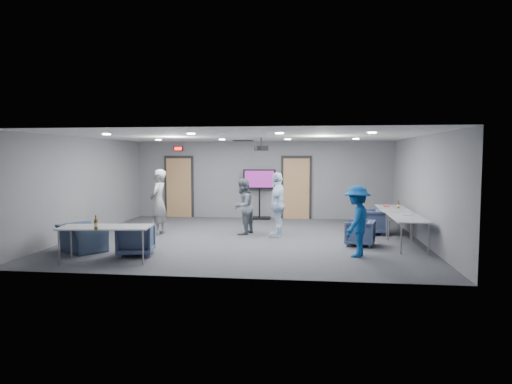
# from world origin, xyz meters

# --- Properties ---
(floor) EXTENTS (9.00, 9.00, 0.00)m
(floor) POSITION_xyz_m (0.00, 0.00, 0.00)
(floor) COLOR #383B40
(floor) RESTS_ON ground
(ceiling) EXTENTS (9.00, 9.00, 0.00)m
(ceiling) POSITION_xyz_m (0.00, 0.00, 2.70)
(ceiling) COLOR silver
(ceiling) RESTS_ON wall_back
(wall_back) EXTENTS (9.00, 0.02, 2.70)m
(wall_back) POSITION_xyz_m (0.00, 4.00, 1.35)
(wall_back) COLOR slate
(wall_back) RESTS_ON floor
(wall_front) EXTENTS (9.00, 0.02, 2.70)m
(wall_front) POSITION_xyz_m (0.00, -4.00, 1.35)
(wall_front) COLOR slate
(wall_front) RESTS_ON floor
(wall_left) EXTENTS (0.02, 8.00, 2.70)m
(wall_left) POSITION_xyz_m (-4.50, 0.00, 1.35)
(wall_left) COLOR slate
(wall_left) RESTS_ON floor
(wall_right) EXTENTS (0.02, 8.00, 2.70)m
(wall_right) POSITION_xyz_m (4.50, 0.00, 1.35)
(wall_right) COLOR slate
(wall_right) RESTS_ON floor
(door_left) EXTENTS (1.06, 0.17, 2.24)m
(door_left) POSITION_xyz_m (-3.00, 3.95, 1.07)
(door_left) COLOR black
(door_left) RESTS_ON wall_back
(door_right) EXTENTS (1.06, 0.17, 2.24)m
(door_right) POSITION_xyz_m (1.20, 3.95, 1.07)
(door_right) COLOR black
(door_right) RESTS_ON wall_back
(exit_sign) EXTENTS (0.32, 0.08, 0.16)m
(exit_sign) POSITION_xyz_m (-3.00, 3.93, 2.45)
(exit_sign) COLOR black
(exit_sign) RESTS_ON wall_back
(hvac_diffuser) EXTENTS (0.60, 0.60, 0.03)m
(hvac_diffuser) POSITION_xyz_m (-0.50, 2.80, 2.69)
(hvac_diffuser) COLOR black
(hvac_diffuser) RESTS_ON ceiling
(downlights) EXTENTS (6.18, 3.78, 0.02)m
(downlights) POSITION_xyz_m (0.00, 0.00, 2.68)
(downlights) COLOR white
(downlights) RESTS_ON ceiling
(person_a) EXTENTS (0.46, 0.68, 1.82)m
(person_a) POSITION_xyz_m (-2.51, 0.27, 0.91)
(person_a) COLOR gray
(person_a) RESTS_ON floor
(person_b) EXTENTS (0.81, 0.91, 1.56)m
(person_b) POSITION_xyz_m (-0.19, 0.59, 0.78)
(person_b) COLOR slate
(person_b) RESTS_ON floor
(person_c) EXTENTS (0.53, 1.06, 1.75)m
(person_c) POSITION_xyz_m (0.81, 0.36, 0.88)
(person_c) COLOR #C6E2FF
(person_c) RESTS_ON floor
(person_d) EXTENTS (0.91, 1.15, 1.56)m
(person_d) POSITION_xyz_m (2.70, -1.92, 0.78)
(person_d) COLOR #174E97
(person_d) RESTS_ON floor
(chair_right_a) EXTENTS (0.84, 0.82, 0.70)m
(chair_right_a) POSITION_xyz_m (3.35, 1.03, 0.35)
(chair_right_a) COLOR #3B4666
(chair_right_a) RESTS_ON floor
(chair_right_b) EXTENTS (0.82, 0.81, 0.63)m
(chair_right_b) POSITION_xyz_m (2.90, -0.67, 0.31)
(chair_right_b) COLOR #3E4B6C
(chair_right_b) RESTS_ON floor
(chair_front_a) EXTENTS (0.87, 0.89, 0.69)m
(chair_front_a) POSITION_xyz_m (-2.12, -2.37, 0.35)
(chair_front_a) COLOR #3D4969
(chair_front_a) RESTS_ON floor
(chair_front_b) EXTENTS (1.28, 1.25, 0.63)m
(chair_front_b) POSITION_xyz_m (-3.48, -2.17, 0.31)
(chair_front_b) COLOR #334259
(chair_front_b) RESTS_ON floor
(table_right_a) EXTENTS (0.77, 1.85, 0.73)m
(table_right_a) POSITION_xyz_m (4.00, 1.14, 0.69)
(table_right_a) COLOR #B0B2B5
(table_right_a) RESTS_ON floor
(table_right_b) EXTENTS (0.75, 1.79, 0.73)m
(table_right_b) POSITION_xyz_m (4.00, -0.76, 0.68)
(table_right_b) COLOR #B0B2B5
(table_right_b) RESTS_ON floor
(table_front_left) EXTENTS (1.93, 1.00, 0.73)m
(table_front_left) POSITION_xyz_m (-2.52, -3.00, 0.69)
(table_front_left) COLOR #B0B2B5
(table_front_left) RESTS_ON floor
(bottle_front) EXTENTS (0.08, 0.08, 0.29)m
(bottle_front) POSITION_xyz_m (-2.51, -3.44, 0.84)
(bottle_front) COLOR #53340E
(bottle_front) RESTS_ON table_front_left
(bottle_right) EXTENTS (0.06, 0.06, 0.22)m
(bottle_right) POSITION_xyz_m (4.14, 1.13, 0.81)
(bottle_right) COLOR #53340E
(bottle_right) RESTS_ON table_right_a
(snack_box) EXTENTS (0.20, 0.15, 0.04)m
(snack_box) POSITION_xyz_m (3.87, 1.42, 0.75)
(snack_box) COLOR red
(snack_box) RESTS_ON table_right_a
(wrapper) EXTENTS (0.27, 0.20, 0.06)m
(wrapper) POSITION_xyz_m (4.03, -0.49, 0.76)
(wrapper) COLOR silver
(wrapper) RESTS_ON table_right_b
(tv_stand) EXTENTS (1.12, 0.54, 1.72)m
(tv_stand) POSITION_xyz_m (-0.07, 3.75, 0.98)
(tv_stand) COLOR black
(tv_stand) RESTS_ON floor
(projector) EXTENTS (0.41, 0.39, 0.36)m
(projector) POSITION_xyz_m (0.33, 0.62, 2.40)
(projector) COLOR black
(projector) RESTS_ON ceiling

